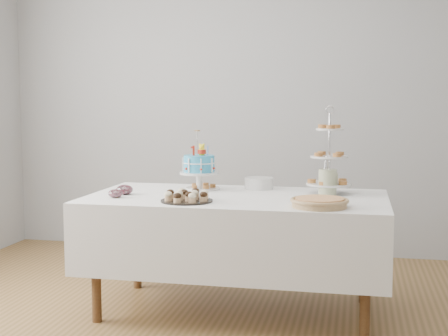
% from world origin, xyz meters
% --- Properties ---
extents(floor, '(5.00, 5.00, 0.00)m').
position_xyz_m(floor, '(0.00, 0.00, 0.00)').
color(floor, brown).
rests_on(floor, ground).
extents(walls, '(5.04, 4.04, 2.70)m').
position_xyz_m(walls, '(0.00, 0.00, 1.35)').
color(walls, '#979A9C').
rests_on(walls, floor).
extents(table, '(1.92, 1.02, 0.77)m').
position_xyz_m(table, '(0.00, 0.30, 0.54)').
color(table, silver).
rests_on(table, floor).
extents(birthday_cake, '(0.27, 0.27, 0.41)m').
position_xyz_m(birthday_cake, '(-0.30, 0.52, 0.88)').
color(birthday_cake, silver).
rests_on(birthday_cake, table).
extents(cupcake_tray, '(0.32, 0.32, 0.07)m').
position_xyz_m(cupcake_tray, '(-0.25, 0.01, 0.81)').
color(cupcake_tray, black).
rests_on(cupcake_tray, table).
extents(pie, '(0.34, 0.34, 0.05)m').
position_xyz_m(pie, '(0.55, -0.02, 0.80)').
color(pie, tan).
rests_on(pie, table).
extents(tiered_stand, '(0.30, 0.30, 0.58)m').
position_xyz_m(tiered_stand, '(0.58, 0.53, 1.01)').
color(tiered_stand, silver).
rests_on(tiered_stand, table).
extents(plate_stack, '(0.20, 0.20, 0.08)m').
position_xyz_m(plate_stack, '(0.09, 0.67, 0.81)').
color(plate_stack, silver).
rests_on(plate_stack, table).
extents(pastry_plate, '(0.24, 0.24, 0.04)m').
position_xyz_m(pastry_plate, '(-0.29, 0.57, 0.79)').
color(pastry_plate, silver).
rests_on(pastry_plate, table).
extents(jam_bowl_a, '(0.11, 0.11, 0.07)m').
position_xyz_m(jam_bowl_a, '(-0.73, 0.21, 0.80)').
color(jam_bowl_a, silver).
rests_on(jam_bowl_a, table).
extents(jam_bowl_b, '(0.09, 0.09, 0.05)m').
position_xyz_m(jam_bowl_b, '(-0.74, 0.07, 0.80)').
color(jam_bowl_b, silver).
rests_on(jam_bowl_b, table).
extents(utensil_pitcher, '(0.12, 0.12, 0.26)m').
position_xyz_m(utensil_pitcher, '(0.57, 0.45, 0.86)').
color(utensil_pitcher, beige).
rests_on(utensil_pitcher, table).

